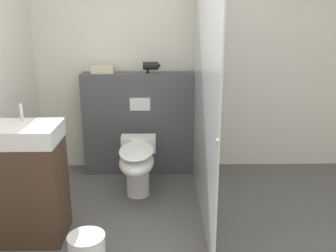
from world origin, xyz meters
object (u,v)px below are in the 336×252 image
object	(u,v)px
toilet	(137,163)
sink_vanity	(24,183)
waste_bin	(87,250)
hair_drier	(151,66)

from	to	relation	value
toilet	sink_vanity	size ratio (longest dim) A/B	0.63
toilet	waste_bin	xyz separation A→B (m)	(-0.30, -1.08, -0.24)
sink_vanity	waste_bin	bearing A→B (deg)	-35.09
toilet	sink_vanity	world-z (taller)	sink_vanity
waste_bin	sink_vanity	bearing A→B (deg)	144.91
toilet	waste_bin	world-z (taller)	toilet
toilet	waste_bin	size ratio (longest dim) A/B	2.55
toilet	sink_vanity	distance (m)	1.10
sink_vanity	hair_drier	world-z (taller)	hair_drier
sink_vanity	waste_bin	distance (m)	0.76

